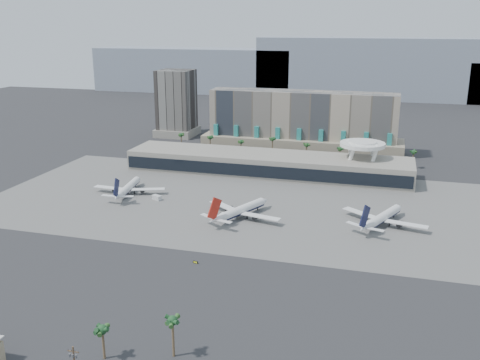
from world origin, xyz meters
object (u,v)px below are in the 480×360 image
(airliner_centre, at_px, (241,210))
(taxiway_sign, at_px, (195,262))
(airliner_right, at_px, (382,218))
(service_vehicle_a, at_px, (157,198))
(service_vehicle_b, at_px, (233,217))
(airliner_left, at_px, (128,188))

(airliner_centre, distance_m, taxiway_sign, 52.42)
(airliner_right, bearing_deg, taxiway_sign, -114.31)
(service_vehicle_a, distance_m, service_vehicle_b, 47.97)
(airliner_left, height_order, airliner_centre, airliner_centre)
(airliner_right, xyz_separation_m, taxiway_sign, (-67.40, -60.19, -3.22))
(airliner_centre, distance_m, airliner_right, 64.55)
(airliner_right, distance_m, service_vehicle_b, 68.15)
(airliner_right, bearing_deg, airliner_centre, -148.97)
(service_vehicle_b, bearing_deg, airliner_right, -2.49)
(taxiway_sign, bearing_deg, service_vehicle_b, 101.47)
(airliner_left, xyz_separation_m, airliner_centre, (67.35, -18.14, 0.22))
(airliner_centre, height_order, taxiway_sign, airliner_centre)
(airliner_centre, xyz_separation_m, airliner_right, (64.05, 7.98, -0.05))
(airliner_left, xyz_separation_m, service_vehicle_a, (18.59, -4.75, -2.30))
(airliner_left, bearing_deg, airliner_right, -12.73)
(service_vehicle_a, bearing_deg, service_vehicle_b, 5.55)
(airliner_left, height_order, service_vehicle_a, airliner_left)
(airliner_centre, bearing_deg, airliner_left, -170.56)
(airliner_left, distance_m, taxiway_sign, 95.15)
(airliner_left, xyz_separation_m, airliner_right, (131.40, -10.15, 0.17))
(service_vehicle_a, height_order, taxiway_sign, service_vehicle_a)
(airliner_right, xyz_separation_m, service_vehicle_b, (-67.36, -9.92, -2.83))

